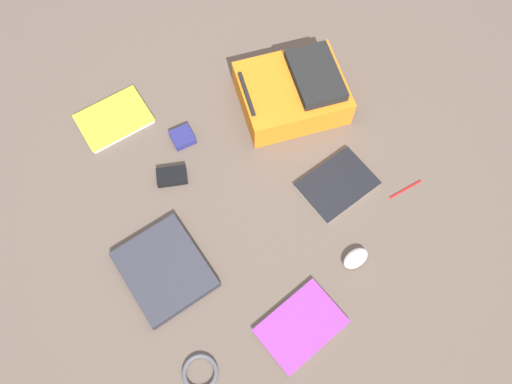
{
  "coord_description": "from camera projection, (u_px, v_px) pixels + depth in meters",
  "views": [
    {
      "loc": [
        -0.69,
        0.25,
        1.74
      ],
      "look_at": [
        -0.0,
        0.0,
        0.02
      ],
      "focal_mm": 34.75,
      "sensor_mm": 36.0,
      "label": 1
    }
  ],
  "objects": [
    {
      "name": "laptop",
      "position": [
        164.0,
        269.0,
        1.75
      ],
      "size": [
        0.38,
        0.34,
        0.03
      ],
      "color": "#24242C",
      "rests_on": "ground_plane"
    },
    {
      "name": "power_brick",
      "position": [
        172.0,
        176.0,
        1.89
      ],
      "size": [
        0.09,
        0.13,
        0.03
      ],
      "primitive_type": "cube",
      "rotation": [
        0.0,
        0.0,
        -0.19
      ],
      "color": "black",
      "rests_on": "ground_plane"
    },
    {
      "name": "pen_black",
      "position": [
        406.0,
        189.0,
        1.89
      ],
      "size": [
        0.03,
        0.14,
        0.01
      ],
      "primitive_type": "cylinder",
      "rotation": [
        1.57,
        0.0,
        0.17
      ],
      "color": "red",
      "rests_on": "ground_plane"
    },
    {
      "name": "computer_mouse",
      "position": [
        356.0,
        258.0,
        1.76
      ],
      "size": [
        0.09,
        0.11,
        0.04
      ],
      "primitive_type": "ellipsoid",
      "rotation": [
        0.0,
        0.0,
        0.27
      ],
      "color": "silver",
      "rests_on": "ground_plane"
    },
    {
      "name": "book_comic",
      "position": [
        301.0,
        326.0,
        1.68
      ],
      "size": [
        0.28,
        0.33,
        0.02
      ],
      "color": "silver",
      "rests_on": "ground_plane"
    },
    {
      "name": "earbud_pouch",
      "position": [
        183.0,
        137.0,
        1.96
      ],
      "size": [
        0.09,
        0.09,
        0.03
      ],
      "primitive_type": "cube",
      "rotation": [
        0.0,
        0.0,
        0.12
      ],
      "color": "navy",
      "rests_on": "ground_plane"
    },
    {
      "name": "backpack",
      "position": [
        294.0,
        92.0,
        1.98
      ],
      "size": [
        0.36,
        0.43,
        0.17
      ],
      "color": "orange",
      "rests_on": "ground_plane"
    },
    {
      "name": "ground_plane",
      "position": [
        256.0,
        193.0,
        1.88
      ],
      "size": [
        3.92,
        3.92,
        0.0
      ],
      "primitive_type": "plane",
      "color": "brown"
    },
    {
      "name": "book_blue",
      "position": [
        114.0,
        119.0,
        2.0
      ],
      "size": [
        0.25,
        0.31,
        0.02
      ],
      "color": "silver",
      "rests_on": "ground_plane"
    },
    {
      "name": "cable_coil",
      "position": [
        200.0,
        372.0,
        1.63
      ],
      "size": [
        0.12,
        0.12,
        0.02
      ],
      "primitive_type": "torus",
      "color": "#4C4C51",
      "rests_on": "ground_plane"
    },
    {
      "name": "book_manual",
      "position": [
        337.0,
        185.0,
        1.89
      ],
      "size": [
        0.27,
        0.32,
        0.02
      ],
      "color": "silver",
      "rests_on": "ground_plane"
    }
  ]
}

